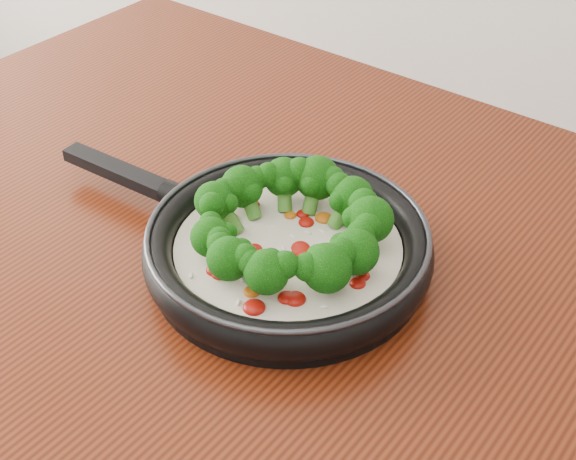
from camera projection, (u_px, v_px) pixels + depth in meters
The scene contains 1 object.
skillet at pixel (288, 241), 0.80m from camera, with size 0.48×0.32×0.09m.
Camera 1 is at (0.24, 0.55, 1.44)m, focal length 48.55 mm.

